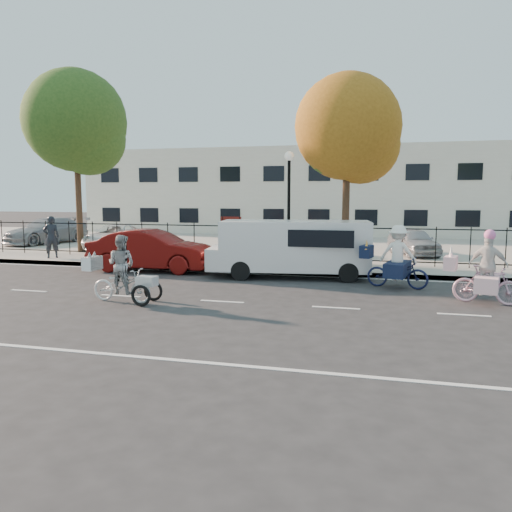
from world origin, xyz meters
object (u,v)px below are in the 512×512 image
(unicorn_bike, at_px, (486,277))
(lot_car_a, at_px, (46,231))
(lamppost, at_px, (289,187))
(red_sedan, at_px, (152,251))
(lot_car_c, at_px, (284,238))
(bull_bike, at_px, (397,263))
(lot_car_b, at_px, (115,237))
(white_van, at_px, (292,246))
(zebra_trike, at_px, (122,276))
(lot_car_d, at_px, (413,241))
(pedestrian, at_px, (51,237))

(unicorn_bike, height_order, lot_car_a, unicorn_bike)
(lamppost, relative_size, red_sedan, 0.93)
(lot_car_c, bearing_deg, bull_bike, -69.08)
(lamppost, distance_m, bull_bike, 5.88)
(red_sedan, distance_m, lot_car_b, 6.99)
(unicorn_bike, xyz_separation_m, lot_car_c, (-6.95, 8.27, 0.15))
(red_sedan, distance_m, lot_car_c, 6.57)
(unicorn_bike, xyz_separation_m, lot_car_a, (-20.69, 9.95, 0.13))
(white_van, bearing_deg, lot_car_a, 147.23)
(unicorn_bike, bearing_deg, lamppost, 63.06)
(bull_bike, bearing_deg, lot_car_b, 76.43)
(zebra_trike, distance_m, lot_car_d, 14.01)
(unicorn_bike, bearing_deg, white_van, 76.49)
(lamppost, relative_size, zebra_trike, 2.08)
(lot_car_b, bearing_deg, red_sedan, -56.63)
(white_van, height_order, lot_car_c, white_van)
(red_sedan, xyz_separation_m, lot_car_c, (3.97, 5.24, 0.11))
(red_sedan, bearing_deg, white_van, -93.51)
(unicorn_bike, distance_m, red_sedan, 11.34)
(lamppost, bearing_deg, unicorn_bike, -40.65)
(lamppost, relative_size, white_van, 0.76)
(lamppost, bearing_deg, lot_car_a, 162.33)
(pedestrian, bearing_deg, white_van, 130.20)
(white_van, xyz_separation_m, lot_car_d, (4.32, 6.49, -0.32))
(white_van, relative_size, lot_car_c, 1.29)
(lamppost, relative_size, pedestrian, 2.42)
(white_van, xyz_separation_m, lot_car_a, (-15.07, 7.05, -0.22))
(bull_bike, distance_m, white_van, 3.63)
(lot_car_a, distance_m, lot_car_b, 5.43)
(pedestrian, relative_size, lot_car_b, 0.41)
(zebra_trike, relative_size, lot_car_d, 0.59)
(white_van, bearing_deg, lamppost, 95.82)
(unicorn_bike, distance_m, bull_bike, 2.80)
(unicorn_bike, relative_size, lot_car_b, 0.46)
(lamppost, xyz_separation_m, bull_bike, (4.02, -3.59, -2.35))
(lamppost, height_order, lot_car_d, lamppost)
(bull_bike, relative_size, red_sedan, 0.46)
(zebra_trike, xyz_separation_m, unicorn_bike, (9.27, 2.14, 0.03))
(red_sedan, height_order, lot_car_b, red_sedan)
(lamppost, relative_size, lot_car_d, 1.22)
(lot_car_a, bearing_deg, red_sedan, -20.97)
(white_van, bearing_deg, unicorn_bike, -34.91)
(zebra_trike, height_order, pedestrian, pedestrian)
(lot_car_b, bearing_deg, pedestrian, -108.66)
(red_sedan, bearing_deg, pedestrian, 73.44)
(lamppost, distance_m, lot_car_b, 10.05)
(white_van, bearing_deg, lot_car_d, 48.68)
(white_van, distance_m, lot_car_b, 11.28)
(unicorn_bike, bearing_deg, pedestrian, 88.51)
(lot_car_c, xyz_separation_m, lot_car_d, (5.65, 1.12, -0.12))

